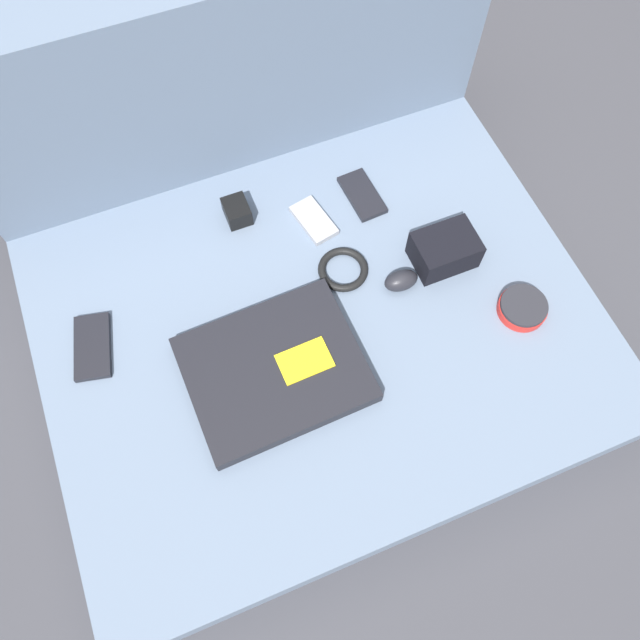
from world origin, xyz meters
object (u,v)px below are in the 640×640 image
object	(u,v)px
camera_pouch	(445,250)
computer_mouse	(401,280)
speaker_puck	(523,308)
phone_small	(314,220)
laptop	(275,369)
charger_brick	(237,211)
phone_black	(362,195)
phone_silver	(92,347)

from	to	relation	value
camera_pouch	computer_mouse	bearing A→B (deg)	-167.10
speaker_puck	camera_pouch	xyz separation A→B (m)	(-0.09, 0.15, 0.02)
camera_pouch	phone_small	bearing A→B (deg)	139.23
speaker_puck	phone_small	bearing A→B (deg)	131.06
phone_small	camera_pouch	xyz separation A→B (m)	(0.20, -0.17, 0.03)
laptop	charger_brick	distance (m)	0.34
phone_black	camera_pouch	world-z (taller)	camera_pouch
charger_brick	laptop	bearing A→B (deg)	-97.66
computer_mouse	phone_black	distance (m)	0.21
laptop	phone_silver	size ratio (longest dim) A/B	2.28
phone_black	camera_pouch	distance (m)	0.21
speaker_puck	phone_silver	size ratio (longest dim) A/B	0.66
phone_silver	laptop	bearing A→B (deg)	-17.72
phone_silver	charger_brick	bearing A→B (deg)	39.51
laptop	camera_pouch	xyz separation A→B (m)	(0.38, 0.10, 0.02)
speaker_puck	phone_small	distance (m)	0.43
laptop	computer_mouse	xyz separation A→B (m)	(0.28, 0.08, 0.00)
phone_small	phone_silver	bearing A→B (deg)	-179.15
phone_silver	phone_small	world-z (taller)	same
computer_mouse	phone_small	size ratio (longest dim) A/B	0.61
phone_silver	camera_pouch	world-z (taller)	camera_pouch
phone_black	phone_small	distance (m)	0.11
laptop	speaker_puck	size ratio (longest dim) A/B	3.44
camera_pouch	speaker_puck	bearing A→B (deg)	-61.01
phone_small	charger_brick	size ratio (longest dim) A/B	1.90
speaker_puck	camera_pouch	size ratio (longest dim) A/B	0.77
speaker_puck	phone_small	xyz separation A→B (m)	(-0.28, 0.32, -0.01)
phone_silver	camera_pouch	xyz separation A→B (m)	(0.66, -0.07, 0.03)
camera_pouch	phone_silver	bearing A→B (deg)	174.17
phone_black	charger_brick	distance (m)	0.25
laptop	speaker_puck	world-z (taller)	laptop
computer_mouse	phone_silver	bearing A→B (deg)	174.27
camera_pouch	laptop	bearing A→B (deg)	-165.36
computer_mouse	phone_black	bearing A→B (deg)	89.27
charger_brick	phone_black	bearing A→B (deg)	-10.67
phone_small	charger_brick	xyz separation A→B (m)	(-0.13, 0.07, 0.01)
speaker_puck	phone_black	distance (m)	0.38
phone_small	phone_black	bearing A→B (deg)	-0.85
phone_black	camera_pouch	size ratio (longest dim) A/B	1.02
phone_small	speaker_puck	bearing A→B (deg)	-60.39
laptop	phone_small	bearing A→B (deg)	54.19
speaker_puck	charger_brick	world-z (taller)	charger_brick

